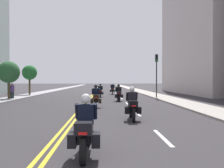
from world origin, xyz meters
TOP-DOWN VIEW (x-y plane):
  - ground_plane at (0.00, 48.00)m, footprint 264.00×264.00m
  - sidewalk_left at (-8.18, 48.00)m, footprint 2.44×144.00m
  - sidewalk_right at (8.18, 48.00)m, footprint 2.44×144.00m
  - centreline_yellow_inner at (-0.12, 48.00)m, footprint 0.12×132.00m
  - centreline_yellow_outer at (0.12, 48.00)m, footprint 0.12×132.00m
  - lane_dashes_white at (3.48, 29.00)m, footprint 0.14×56.40m
  - building_right_1 at (17.45, 36.05)m, footprint 8.70×21.95m
  - motorcycle_0 at (1.04, 6.14)m, footprint 0.76×2.24m
  - motorcycle_1 at (2.90, 11.62)m, footprint 0.77×2.16m
  - motorcycle_2 at (0.95, 17.29)m, footprint 0.78×2.17m
  - motorcycle_3 at (2.93, 22.49)m, footprint 0.77×2.12m
  - motorcycle_4 at (1.12, 28.16)m, footprint 0.77×2.24m
  - motorcycle_5 at (2.78, 33.76)m, footprint 0.78×2.24m
  - traffic_light_near at (7.36, 26.22)m, footprint 0.28×0.38m
  - pedestrian_1 at (-7.77, 24.72)m, footprint 0.28×0.50m
  - pedestrian_2 at (-8.17, 25.56)m, footprint 0.51×0.32m
  - street_tree_0 at (-8.16, 31.65)m, footprint 1.91×1.91m
  - street_tree_1 at (-8.06, 24.51)m, footprint 2.19×2.19m

SIDE VIEW (x-z plane):
  - ground_plane at x=0.00m, z-range 0.00..0.00m
  - centreline_yellow_inner at x=-0.12m, z-range 0.00..0.01m
  - centreline_yellow_outer at x=0.12m, z-range 0.00..0.01m
  - lane_dashes_white at x=3.48m, z-range 0.00..0.01m
  - sidewalk_left at x=-8.18m, z-range 0.00..0.12m
  - sidewalk_right at x=8.18m, z-range 0.00..0.12m
  - motorcycle_0 at x=1.04m, z-range -0.14..1.42m
  - motorcycle_3 at x=2.93m, z-range -0.16..1.44m
  - motorcycle_4 at x=1.12m, z-range -0.14..1.44m
  - motorcycle_2 at x=0.95m, z-range -0.16..1.49m
  - motorcycle_1 at x=2.90m, z-range -0.14..1.49m
  - motorcycle_5 at x=2.78m, z-range -0.15..1.50m
  - pedestrian_1 at x=-7.77m, z-range 0.03..1.70m
  - pedestrian_2 at x=-8.17m, z-range 0.03..1.71m
  - street_tree_1 at x=-8.06m, z-range 0.83..4.71m
  - street_tree_0 at x=-8.16m, z-range 0.99..4.95m
  - traffic_light_near at x=7.36m, z-range 0.90..5.73m
  - building_right_1 at x=17.45m, z-range 0.00..21.69m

